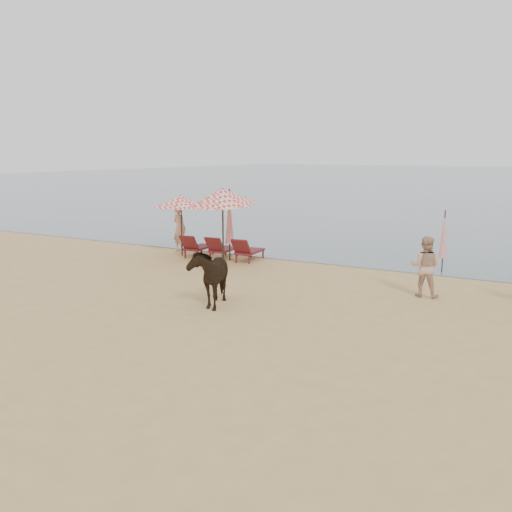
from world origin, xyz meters
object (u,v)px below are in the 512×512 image
Objects in this scene: umbrella_open_left_b at (223,196)px; cow at (210,276)px; umbrella_open_left_a at (181,201)px; beachgoer_right_a at (425,267)px; umbrella_closed_left at (229,217)px; beachgoer_left at (180,228)px; lounger_cluster_left at (221,248)px; umbrella_closed_right at (444,235)px.

cow is (2.28, -4.15, -1.57)m from umbrella_open_left_b.
cow is at bearing -78.87° from umbrella_open_left_b.
beachgoer_right_a is at bearing -11.79° from umbrella_open_left_a.
umbrella_closed_left reaches higher than beachgoer_left.
umbrella_open_left_a is 0.89× the size of umbrella_closed_left.
umbrella_open_left_a reaches higher than lounger_cluster_left.
beachgoer_right_a is (9.06, -1.66, -1.19)m from umbrella_open_left_a.
umbrella_closed_left is at bearing 93.24° from umbrella_open_left_b.
umbrella_open_left_b is 6.89m from beachgoer_right_a.
umbrella_open_left_b is 7.04m from umbrella_closed_right.
umbrella_open_left_b reaches higher than cow.
umbrella_closed_left reaches higher than cow.
lounger_cluster_left is at bearing 3.13° from umbrella_open_left_a.
umbrella_open_left_b reaches higher than umbrella_open_left_a.
cow is at bearing -48.92° from umbrella_open_left_a.
beachgoer_right_a is (4.40, 3.42, 0.06)m from cow.
beachgoer_right_a is at bearing -13.97° from umbrella_closed_left.
lounger_cluster_left is 2.34m from beachgoer_left.
umbrella_open_left_b is at bearing -69.11° from umbrella_closed_left.
umbrella_open_left_b reaches higher than umbrella_closed_left.
umbrella_closed_right is at bearing 8.83° from umbrella_open_left_a.
lounger_cluster_left is 1.18m from umbrella_closed_left.
beachgoer_left is at bearing -17.73° from beachgoer_right_a.
beachgoer_left is at bearing 130.53° from umbrella_open_left_a.
umbrella_closed_left is 1.40× the size of beachgoer_left.
umbrella_open_left_b is (2.37, -0.93, 0.32)m from umbrella_open_left_a.
umbrella_closed_left reaches higher than lounger_cluster_left.
lounger_cluster_left is at bearing 175.60° from umbrella_closed_left.
umbrella_open_left_b is (0.76, -1.06, 1.90)m from lounger_cluster_left.
umbrella_closed_left is at bearing -9.23° from lounger_cluster_left.
cow is at bearing -64.55° from lounger_cluster_left.
beachgoer_left is at bearing 109.30° from cow.
lounger_cluster_left is 1.24× the size of umbrella_open_left_a.
umbrella_closed_right is (8.85, 1.60, -0.78)m from umbrella_open_left_a.
lounger_cluster_left is 7.43m from umbrella_closed_right.
umbrella_closed_right is 1.11× the size of beachgoer_left.
umbrella_open_left_b reaches higher than umbrella_closed_right.
lounger_cluster_left is 1.03× the size of umbrella_open_left_b.
umbrella_open_left_b is 1.35m from umbrella_closed_left.
beachgoer_right_a is at bearing -176.43° from beachgoer_left.
umbrella_closed_left is at bearing 94.19° from cow.
lounger_cluster_left is 1.11× the size of umbrella_closed_left.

